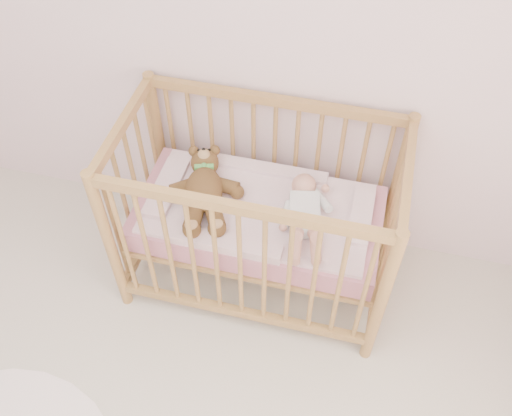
% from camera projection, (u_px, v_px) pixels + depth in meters
% --- Properties ---
extents(wall_back, '(4.00, 0.02, 2.70)m').
position_uv_depth(wall_back, '(214.00, 13.00, 2.52)').
color(wall_back, silver).
rests_on(wall_back, floor).
extents(crib, '(1.36, 0.76, 1.00)m').
position_uv_depth(crib, '(258.00, 216.00, 2.86)').
color(crib, '#AC7B49').
rests_on(crib, floor).
extents(mattress, '(1.22, 0.62, 0.13)m').
position_uv_depth(mattress, '(258.00, 218.00, 2.87)').
color(mattress, '#CA7E91').
rests_on(mattress, crib).
extents(blanket, '(1.10, 0.58, 0.06)m').
position_uv_depth(blanket, '(258.00, 208.00, 2.81)').
color(blanket, pink).
rests_on(blanket, mattress).
extents(baby, '(0.38, 0.59, 0.13)m').
position_uv_depth(baby, '(305.00, 210.00, 2.71)').
color(baby, white).
rests_on(baby, blanket).
extents(teddy_bear, '(0.55, 0.67, 0.16)m').
position_uv_depth(teddy_bear, '(204.00, 190.00, 2.78)').
color(teddy_bear, brown).
rests_on(teddy_bear, blanket).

